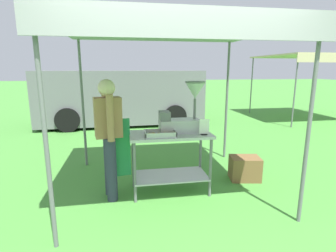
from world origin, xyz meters
TOP-DOWN VIEW (x-y plane):
  - ground_plane at (0.00, 6.00)m, footprint 70.00×70.00m
  - stall_canopy at (0.06, 1.04)m, footprint 2.87×2.52m
  - donut_cart at (0.06, 0.94)m, footprint 1.13×0.58m
  - donut_tray at (-0.10, 0.81)m, footprint 0.41×0.27m
  - donut_fryer at (0.26, 1.01)m, footprint 0.64×0.28m
  - menu_sign at (0.50, 0.78)m, footprint 0.13×0.05m
  - vendor at (-0.76, 0.91)m, footprint 0.46×0.54m
  - supply_crate at (1.31, 1.15)m, footprint 0.51×0.41m
  - van_grey at (-0.63, 6.06)m, footprint 5.05×2.22m
  - neighbour_tent at (5.85, 5.85)m, footprint 2.98×2.92m

SIDE VIEW (x-z plane):
  - ground_plane at x=0.00m, z-range 0.00..0.00m
  - supply_crate at x=1.31m, z-range 0.00..0.37m
  - donut_cart at x=0.06m, z-range 0.19..1.05m
  - van_grey at x=-0.63m, z-range 0.03..1.72m
  - donut_tray at x=-0.10m, z-range 0.85..0.92m
  - vendor at x=-0.76m, z-range 0.10..1.71m
  - menu_sign at x=0.50m, z-range 0.84..1.06m
  - donut_fryer at x=0.26m, z-range 0.78..1.49m
  - neighbour_tent at x=5.85m, z-range 1.03..3.24m
  - stall_canopy at x=0.06m, z-range 1.06..3.33m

